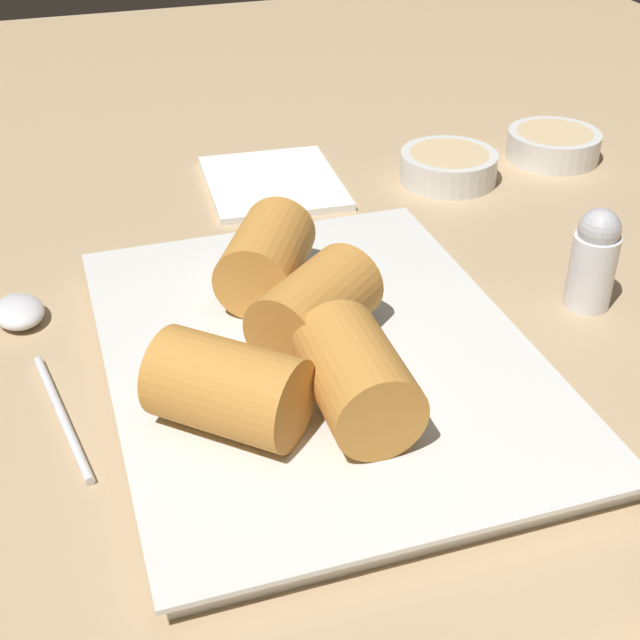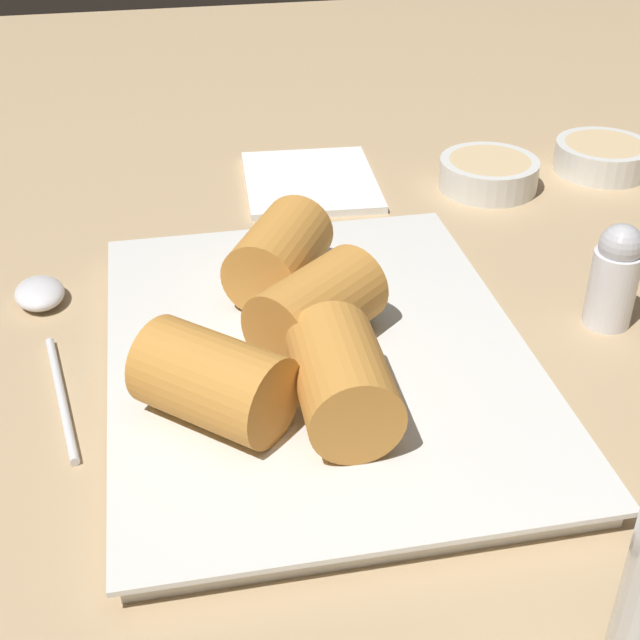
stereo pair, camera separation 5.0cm
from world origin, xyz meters
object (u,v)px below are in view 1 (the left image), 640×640
object	(u,v)px
dipping_bowl_near	(448,166)
spoon	(24,324)
serving_plate	(320,358)
dipping_bowl_far	(553,144)
salt_shaker	(594,259)
napkin	(273,183)

from	to	relation	value
dipping_bowl_near	spoon	distance (cm)	36.94
serving_plate	spoon	distance (cm)	18.68
serving_plate	dipping_bowl_far	world-z (taller)	dipping_bowl_far
serving_plate	dipping_bowl_far	size ratio (longest dim) A/B	3.89
dipping_bowl_near	salt_shaker	bearing A→B (deg)	0.65
dipping_bowl_far	salt_shaker	size ratio (longest dim) A/B	1.18
napkin	dipping_bowl_far	bearing A→B (deg)	85.66
serving_plate	napkin	xyz separation A→B (cm)	(-25.59, 4.22, -0.46)
dipping_bowl_far	salt_shaker	distance (cm)	24.70
serving_plate	napkin	distance (cm)	25.94
serving_plate	dipping_bowl_near	world-z (taller)	dipping_bowl_near
serving_plate	spoon	size ratio (longest dim) A/B	1.65
serving_plate	dipping_bowl_near	bearing A→B (deg)	140.36
dipping_bowl_near	napkin	xyz separation A→B (cm)	(-3.39, -14.18, -1.02)
spoon	salt_shaker	bearing A→B (deg)	77.29
spoon	salt_shaker	distance (cm)	35.82
dipping_bowl_near	spoon	size ratio (longest dim) A/B	0.43
serving_plate	salt_shaker	bearing A→B (deg)	94.42
dipping_bowl_far	salt_shaker	world-z (taller)	salt_shaker
serving_plate	salt_shaker	xyz separation A→B (cm)	(-1.44, 18.63, 2.63)
serving_plate	dipping_bowl_near	xyz separation A→B (cm)	(-22.21, 18.40, 0.56)
serving_plate	spoon	world-z (taller)	same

